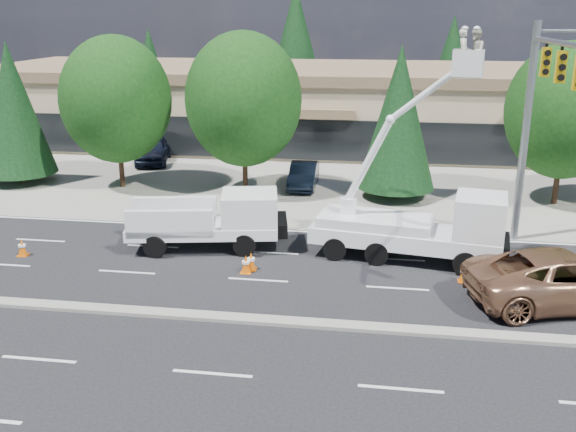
% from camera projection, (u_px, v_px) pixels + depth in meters
% --- Properties ---
extents(ground, '(140.00, 140.00, 0.00)m').
position_uv_depth(ground, '(239.00, 320.00, 20.25)').
color(ground, black).
rests_on(ground, ground).
extents(concrete_apron, '(140.00, 22.00, 0.01)m').
position_uv_depth(concrete_apron, '(311.00, 172.00, 39.10)').
color(concrete_apron, gray).
rests_on(concrete_apron, ground).
extents(road_median, '(120.00, 0.55, 0.12)m').
position_uv_depth(road_median, '(239.00, 318.00, 20.23)').
color(road_median, gray).
rests_on(road_median, ground).
extents(strip_mall, '(50.40, 15.40, 5.50)m').
position_uv_depth(strip_mall, '(327.00, 103.00, 47.64)').
color(strip_mall, tan).
rests_on(strip_mall, ground).
extents(tree_front_b, '(3.99, 3.99, 7.86)m').
position_uv_depth(tree_front_b, '(14.00, 109.00, 35.37)').
color(tree_front_b, '#332114').
rests_on(tree_front_b, ground).
extents(tree_front_c, '(5.93, 5.93, 8.23)m').
position_uv_depth(tree_front_c, '(116.00, 100.00, 34.34)').
color(tree_front_c, '#332114').
rests_on(tree_front_c, ground).
extents(tree_front_d, '(6.10, 6.10, 8.46)m').
position_uv_depth(tree_front_d, '(244.00, 100.00, 33.31)').
color(tree_front_d, '#332114').
rests_on(tree_front_d, ground).
extents(tree_front_e, '(3.97, 3.97, 7.82)m').
position_uv_depth(tree_front_e, '(399.00, 118.00, 32.41)').
color(tree_front_e, '#332114').
rests_on(tree_front_e, ground).
extents(tree_front_f, '(5.80, 5.80, 8.05)m').
position_uv_depth(tree_front_f, '(566.00, 111.00, 31.13)').
color(tree_front_f, '#332114').
rests_on(tree_front_f, ground).
extents(tree_back_a, '(4.01, 4.01, 7.91)m').
position_uv_depth(tree_back_a, '(150.00, 68.00, 61.09)').
color(tree_back_a, '#332114').
rests_on(tree_back_a, ground).
extents(tree_back_b, '(5.98, 5.98, 11.79)m').
position_uv_depth(tree_back_b, '(296.00, 46.00, 58.48)').
color(tree_back_b, '#332114').
rests_on(tree_back_b, ground).
extents(tree_back_c, '(4.64, 4.64, 9.15)m').
position_uv_depth(tree_back_c, '(451.00, 64.00, 56.94)').
color(tree_back_c, '#332114').
rests_on(tree_back_c, ground).
extents(signal_mast, '(2.76, 10.16, 9.00)m').
position_uv_depth(signal_mast, '(542.00, 104.00, 23.64)').
color(signal_mast, gray).
rests_on(signal_mast, ground).
extents(utility_pickup, '(6.36, 3.31, 2.32)m').
position_uv_depth(utility_pickup, '(214.00, 225.00, 26.23)').
color(utility_pickup, white).
rests_on(utility_pickup, ground).
extents(bucket_truck, '(7.57, 3.35, 8.83)m').
position_uv_depth(bucket_truck, '(423.00, 215.00, 24.60)').
color(bucket_truck, white).
rests_on(bucket_truck, ground).
extents(traffic_cone_a, '(0.40, 0.40, 0.70)m').
position_uv_depth(traffic_cone_a, '(22.00, 248.00, 25.52)').
color(traffic_cone_a, '#DB5A06').
rests_on(traffic_cone_a, ground).
extents(traffic_cone_b, '(0.40, 0.40, 0.70)m').
position_uv_depth(traffic_cone_b, '(246.00, 264.00, 23.84)').
color(traffic_cone_b, '#DB5A06').
rests_on(traffic_cone_b, ground).
extents(traffic_cone_c, '(0.40, 0.40, 0.70)m').
position_uv_depth(traffic_cone_c, '(251.00, 261.00, 24.12)').
color(traffic_cone_c, '#DB5A06').
rests_on(traffic_cone_c, ground).
extents(traffic_cone_d, '(0.40, 0.40, 0.70)m').
position_uv_depth(traffic_cone_d, '(464.00, 273.00, 23.02)').
color(traffic_cone_d, '#DB5A06').
rests_on(traffic_cone_d, ground).
extents(traffic_cone_e, '(0.40, 0.40, 0.70)m').
position_uv_depth(traffic_cone_e, '(555.00, 290.00, 21.65)').
color(traffic_cone_e, '#DB5A06').
rests_on(traffic_cone_e, ground).
extents(minivan, '(7.04, 4.56, 1.80)m').
position_uv_depth(minivan, '(566.00, 278.00, 21.15)').
color(minivan, '#976749').
rests_on(minivan, ground).
extents(parked_car_west, '(2.93, 5.14, 1.65)m').
position_uv_depth(parked_car_west, '(153.00, 150.00, 41.26)').
color(parked_car_west, black).
rests_on(parked_car_west, ground).
extents(parked_car_east, '(1.56, 4.18, 1.36)m').
position_uv_depth(parked_car_east, '(303.00, 175.00, 35.45)').
color(parked_car_east, black).
rests_on(parked_car_east, ground).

